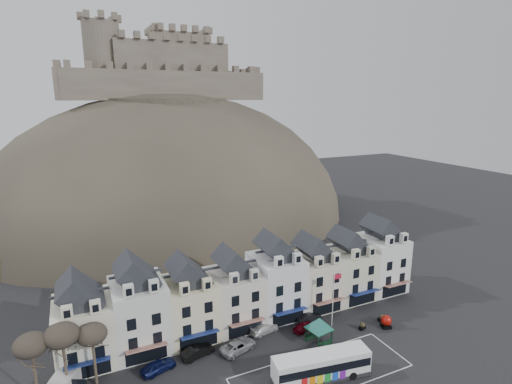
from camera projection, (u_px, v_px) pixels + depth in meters
ground at (313, 383)px, 46.72m from camera, size 300.00×300.00×0.00m
coach_bay_markings at (322, 372)px, 48.64m from camera, size 22.00×7.50×0.01m
townhouse_terrace at (257, 285)px, 59.63m from camera, size 54.40×9.35×11.80m
castle_hill at (177, 221)px, 107.98m from camera, size 100.00×76.00×68.00m
castle at (161, 68)px, 104.60m from camera, size 50.20×22.20×22.00m
tree_left_far at (31, 346)px, 42.42m from camera, size 3.61×3.61×8.24m
tree_left_mid at (62, 336)px, 43.58m from camera, size 3.78×3.78×8.64m
tree_left_near at (92, 335)px, 44.98m from camera, size 3.43×3.43×7.84m
bus at (321, 365)px, 47.14m from camera, size 12.06×4.50×3.32m
bus_shelter at (319, 324)px, 53.76m from camera, size 5.87×5.87×3.78m
red_buoy at (386, 321)px, 57.88m from camera, size 1.60×1.60×1.90m
flagpole at (334, 296)px, 57.37m from camera, size 1.21×0.24×8.41m
white_van at (68, 378)px, 45.90m from camera, size 4.18×5.59×2.34m
planter_west at (362, 326)px, 57.51m from camera, size 1.21×0.88×1.09m
planter_east at (382, 318)px, 59.61m from camera, size 1.15×0.78×1.05m
car_navy at (158, 366)px, 48.61m from camera, size 4.70×2.98×1.49m
car_black at (198, 351)px, 51.44m from camera, size 4.65×2.55×1.45m
car_silver at (238, 346)px, 52.62m from camera, size 5.52×3.80×1.42m
car_white at (264, 328)px, 56.75m from camera, size 4.75×2.70×1.30m
car_maroon at (304, 326)px, 57.23m from camera, size 3.95×2.48×1.25m
car_charcoal at (309, 317)px, 59.72m from camera, size 3.96×1.45×1.30m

